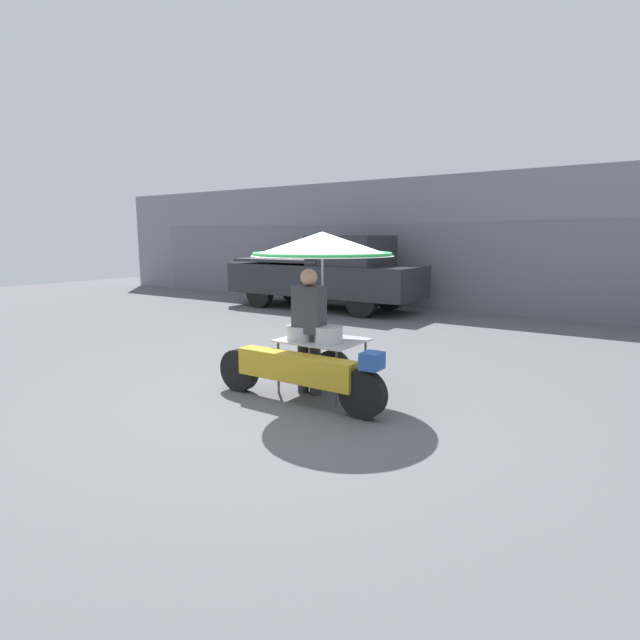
{
  "coord_description": "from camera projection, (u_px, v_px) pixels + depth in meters",
  "views": [
    {
      "loc": [
        3.5,
        -4.65,
        1.92
      ],
      "look_at": [
        0.13,
        0.38,
        0.92
      ],
      "focal_mm": 28.0,
      "sensor_mm": 36.0,
      "label": 1
    }
  ],
  "objects": [
    {
      "name": "ground_plane",
      "position": [
        293.0,
        398.0,
        6.04
      ],
      "size": [
        36.0,
        36.0,
        0.0
      ],
      "primitive_type": "plane",
      "color": "#56565B"
    },
    {
      "name": "shopfront_building",
      "position": [
        499.0,
        244.0,
        13.33
      ],
      "size": [
        28.0,
        2.06,
        3.55
      ],
      "color": "gray",
      "rests_on": "ground"
    },
    {
      "name": "vendor_motorcycle_cart",
      "position": [
        319.0,
        273.0,
        6.0
      ],
      "size": [
        2.32,
        1.73,
        1.99
      ],
      "color": "black",
      "rests_on": "ground"
    },
    {
      "name": "vendor_person",
      "position": [
        309.0,
        325.0,
        6.1
      ],
      "size": [
        0.38,
        0.22,
        1.55
      ],
      "color": "#2D2D33",
      "rests_on": "ground"
    },
    {
      "name": "pickup_truck",
      "position": [
        328.0,
        274.0,
        13.47
      ],
      "size": [
        5.4,
        1.82,
        1.99
      ],
      "color": "black",
      "rests_on": "ground"
    }
  ]
}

